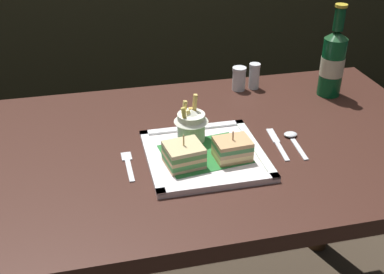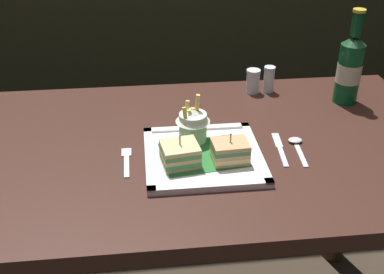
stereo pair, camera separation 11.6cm
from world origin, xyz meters
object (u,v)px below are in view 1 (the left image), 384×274
at_px(square_plate, 205,155).
at_px(spoon, 293,138).
at_px(knife, 277,143).
at_px(dining_table, 181,185).
at_px(fork, 128,164).
at_px(sandwich_half_right, 232,149).
at_px(beer_bottle, 333,61).
at_px(pepper_shaker, 254,78).
at_px(salt_shaker, 239,80).
at_px(sandwich_half_left, 184,155).
at_px(fries_cup, 191,122).

xyz_separation_m(square_plate, spoon, (0.24, 0.03, -0.00)).
bearing_deg(knife, dining_table, 168.99).
bearing_deg(fork, sandwich_half_right, -9.99).
bearing_deg(dining_table, beer_bottle, 21.07).
relative_size(square_plate, pepper_shaker, 3.43).
relative_size(fork, salt_shaker, 1.73).
relative_size(dining_table, knife, 8.78).
distance_m(sandwich_half_right, spoon, 0.20).
bearing_deg(spoon, sandwich_half_left, -167.88).
bearing_deg(salt_shaker, sandwich_half_right, -109.95).
relative_size(square_plate, sandwich_half_right, 3.21).
bearing_deg(sandwich_half_right, fries_cup, 125.62).
distance_m(fries_cup, salt_shaker, 0.36).
height_order(beer_bottle, fork, beer_bottle).
relative_size(square_plate, knife, 1.75).
distance_m(sandwich_half_right, beer_bottle, 0.50).
xyz_separation_m(square_plate, beer_bottle, (0.46, 0.27, 0.10)).
height_order(beer_bottle, knife, beer_bottle).
height_order(fork, pepper_shaker, pepper_shaker).
relative_size(knife, pepper_shaker, 1.95).
height_order(sandwich_half_right, beer_bottle, beer_bottle).
relative_size(sandwich_half_right, salt_shaker, 1.18).
height_order(fries_cup, salt_shaker, fries_cup).
distance_m(knife, pepper_shaker, 0.34).
relative_size(dining_table, sandwich_half_left, 14.88).
distance_m(beer_bottle, knife, 0.37).
bearing_deg(pepper_shaker, fork, -141.08).
height_order(sandwich_half_right, salt_shaker, sandwich_half_right).
xyz_separation_m(sandwich_half_right, beer_bottle, (0.40, 0.30, 0.07)).
bearing_deg(fries_cup, pepper_shaker, 47.13).
height_order(fries_cup, fork, fries_cup).
relative_size(dining_table, sandwich_half_right, 16.05).
distance_m(beer_bottle, pepper_shaker, 0.24).
height_order(square_plate, beer_bottle, beer_bottle).
relative_size(square_plate, sandwich_half_left, 2.97).
xyz_separation_m(dining_table, spoon, (0.29, -0.04, 0.13)).
distance_m(dining_table, beer_bottle, 0.58).
relative_size(beer_bottle, knife, 1.74).
xyz_separation_m(fries_cup, salt_shaker, (0.22, 0.29, -0.03)).
bearing_deg(dining_table, fork, -155.54).
distance_m(fork, salt_shaker, 0.52).
relative_size(square_plate, salt_shaker, 3.79).
relative_size(sandwich_half_left, spoon, 0.71).
bearing_deg(beer_bottle, square_plate, -149.79).
bearing_deg(square_plate, fork, 176.87).
bearing_deg(knife, sandwich_half_right, -157.16).
relative_size(fries_cup, pepper_shaker, 1.46).
relative_size(sandwich_half_right, fork, 0.68).
height_order(beer_bottle, salt_shaker, beer_bottle).
bearing_deg(beer_bottle, sandwich_half_left, -149.91).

